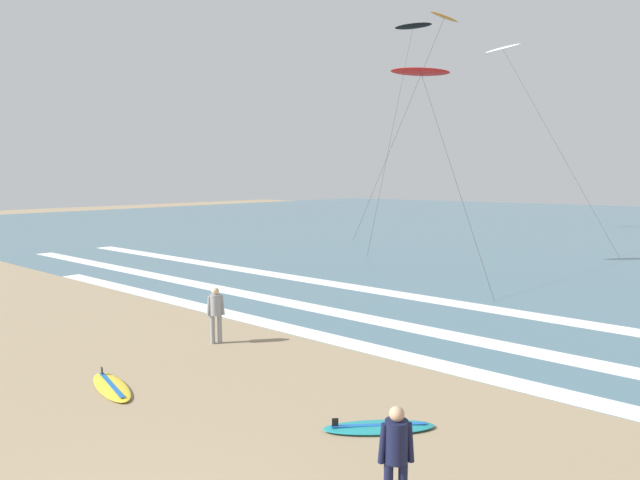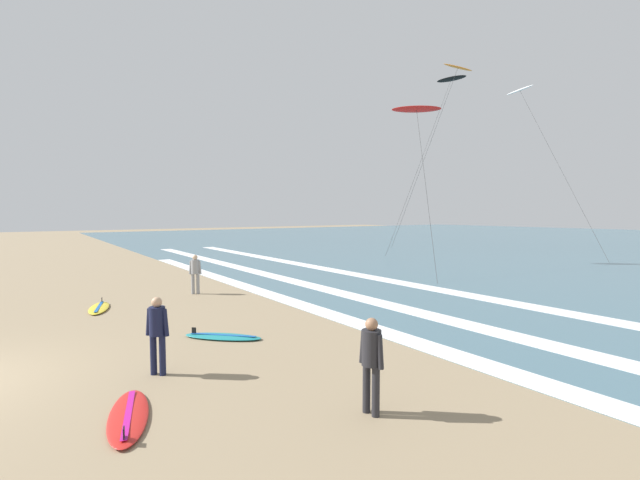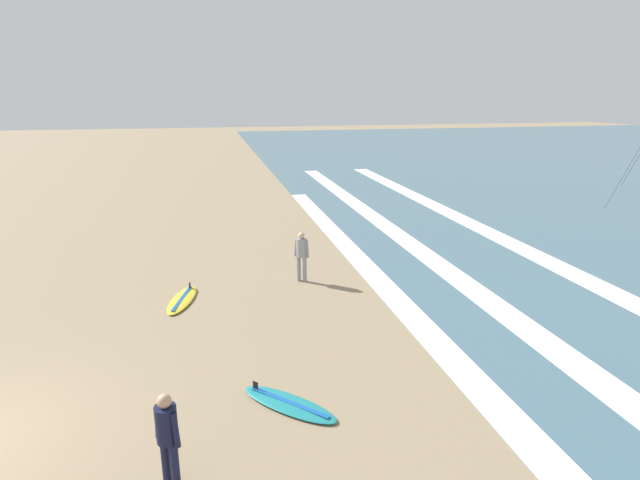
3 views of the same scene
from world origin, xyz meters
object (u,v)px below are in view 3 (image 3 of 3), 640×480
at_px(surfer_right_near, 167,433).
at_px(surfboard_left_pile, 182,300).
at_px(surfer_left_far, 302,252).
at_px(surfboard_near_water, 289,404).

distance_m(surfer_right_near, surfboard_left_pile, 7.37).
height_order(surfer_right_near, surfer_left_far, same).
height_order(surfboard_near_water, surfboard_left_pile, same).
bearing_deg(surfer_left_far, surfboard_left_pile, -77.01).
relative_size(surfboard_near_water, surfboard_left_pile, 0.88).
relative_size(surfer_right_near, surfboard_near_water, 0.84).
relative_size(surfer_left_far, surfboard_left_pile, 0.73).
bearing_deg(surfer_right_near, surfer_left_far, 156.59).
xyz_separation_m(surfer_left_far, surfboard_near_water, (6.50, -1.47, -0.91)).
xyz_separation_m(surfer_right_near, surfer_left_far, (-8.15, 3.53, 0.00)).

